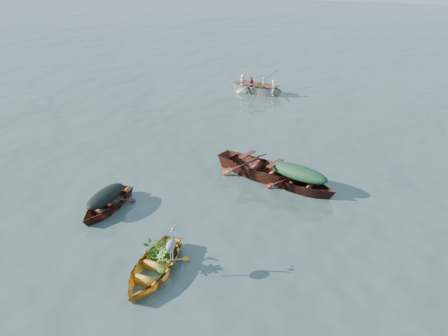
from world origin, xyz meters
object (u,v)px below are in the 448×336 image
(yellow_dinghy, at_px, (153,275))
(open_wooden_boat, at_px, (260,177))
(heron, at_px, (171,250))
(dark_covered_boat, at_px, (107,210))
(green_tarp_boat, at_px, (297,189))
(rowed_boat, at_px, (258,94))

(yellow_dinghy, height_order, open_wooden_boat, open_wooden_boat)
(open_wooden_boat, distance_m, heron, 6.38)
(yellow_dinghy, distance_m, open_wooden_boat, 6.45)
(open_wooden_boat, height_order, heron, heron)
(yellow_dinghy, bearing_deg, dark_covered_boat, 140.21)
(yellow_dinghy, relative_size, open_wooden_boat, 0.64)
(dark_covered_boat, relative_size, open_wooden_boat, 0.63)
(green_tarp_boat, xyz_separation_m, open_wooden_boat, (-1.51, 0.46, 0.00))
(dark_covered_boat, distance_m, green_tarp_boat, 6.65)
(dark_covered_boat, height_order, heron, heron)
(yellow_dinghy, bearing_deg, open_wooden_boat, 78.24)
(yellow_dinghy, xyz_separation_m, rowed_boat, (-1.96, 16.78, 0.00))
(green_tarp_boat, bearing_deg, open_wooden_boat, 90.00)
(green_tarp_boat, distance_m, rowed_boat, 11.83)
(dark_covered_boat, bearing_deg, green_tarp_boat, 34.40)
(open_wooden_boat, relative_size, rowed_boat, 1.12)
(dark_covered_boat, bearing_deg, heron, -30.61)
(yellow_dinghy, height_order, dark_covered_boat, yellow_dinghy)
(yellow_dinghy, relative_size, dark_covered_boat, 1.02)
(yellow_dinghy, bearing_deg, rowed_boat, 95.13)
(green_tarp_boat, xyz_separation_m, heron, (-2.10, -5.82, 0.91))
(green_tarp_boat, relative_size, heron, 4.39)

